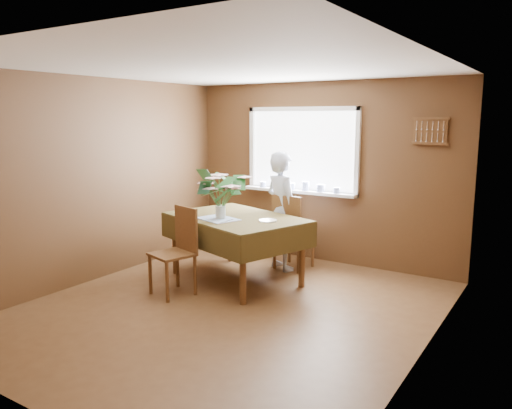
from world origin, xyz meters
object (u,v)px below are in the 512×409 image
Objects in this scene: chair_far at (291,229)px; seated_woman at (282,211)px; chair_near at (178,247)px; flower_bouquet at (220,190)px; dining_table at (236,224)px.

seated_woman is at bearing 18.01° from chair_far.
chair_far is at bearing 82.84° from chair_near.
seated_woman reaches higher than flower_bouquet.
flower_bouquet is (0.21, 0.54, 0.62)m from chair_near.
chair_near is at bearing 70.14° from chair_far.
chair_far is 1.63m from chair_near.
chair_far is at bearing 82.81° from dining_table.
flower_bouquet reaches higher than dining_table.
chair_near is at bearing 94.91° from seated_woman.
dining_table is 0.81m from chair_near.
flower_bouquet is at bearing 69.04° from chair_far.
flower_bouquet is (-0.08, -0.20, 0.45)m from dining_table.
seated_woman is 1.05m from flower_bouquet.
chair_far reaches higher than dining_table.
dining_table is 0.77m from seated_woman.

